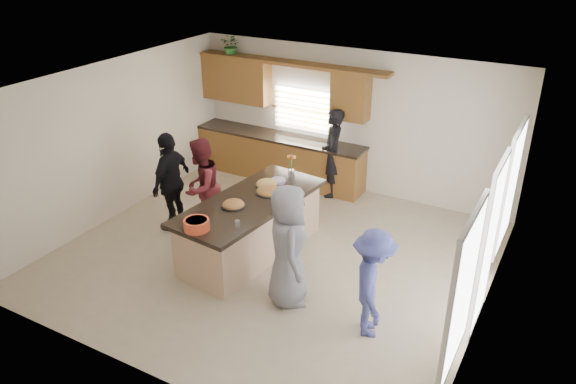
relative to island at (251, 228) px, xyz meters
The scene contains 18 objects.
floor 0.59m from the island, 10.99° to the left, with size 6.50×6.50×0.00m, color #C1AE90.
room_shell 1.50m from the island, 10.99° to the left, with size 6.52×6.02×2.81m.
back_cabinetry 3.05m from the island, 111.43° to the left, with size 4.08×0.66×2.46m.
right_wall_glazing 3.70m from the island, ahead, with size 0.06×4.00×2.25m.
island is the anchor object (origin of this frame).
platter_front 0.62m from the island, 108.62° to the right, with size 0.38×0.38×0.15m.
platter_mid 0.65m from the island, 71.36° to the left, with size 0.44×0.44×0.18m.
platter_back 0.79m from the island, 94.27° to the left, with size 0.39×0.39×0.16m.
salad_bowl 1.30m from the island, 97.81° to the right, with size 0.37×0.37×0.16m.
clear_cup 1.03m from the island, 69.27° to the right, with size 0.07×0.07×0.11m, color white.
plate_stack 0.95m from the island, 85.92° to the left, with size 0.25×0.25×0.06m, color #9D82BD.
flower_vase 1.28m from the island, 80.21° to the left, with size 0.14×0.14×0.43m.
potted_plant 4.25m from the island, 127.55° to the left, with size 0.41×0.36×0.46m, color #2D6E2C.
woman_left_back 2.63m from the island, 85.01° to the left, with size 0.64×0.42×1.75m, color black.
woman_left_mid 1.17m from the island, behind, with size 0.83×0.65×1.71m, color maroon.
woman_left_front 1.70m from the island, behind, with size 1.03×0.43×1.76m, color black.
woman_right_back 2.60m from the island, 20.76° to the right, with size 0.97×0.56×1.51m, color #40468C.
woman_right_front 1.48m from the island, 36.20° to the right, with size 0.87×0.57×1.79m, color slate.
Camera 1 is at (3.95, -6.65, 4.88)m, focal length 35.00 mm.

